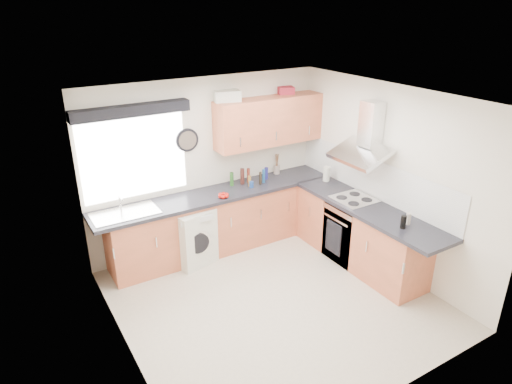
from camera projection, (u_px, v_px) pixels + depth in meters
ground_plane at (274, 300)px, 5.68m from camera, size 3.60×3.60×0.00m
ceiling at (278, 100)px, 4.71m from camera, size 3.60×3.60×0.02m
wall_back at (207, 164)px, 6.61m from camera, size 3.60×0.02×2.50m
wall_front at (396, 288)px, 3.78m from camera, size 3.60×0.02×2.50m
wall_left at (118, 251)px, 4.33m from camera, size 0.02×3.60×2.50m
wall_right at (389, 179)px, 6.06m from camera, size 0.02×3.60×2.50m
window at (134, 157)px, 5.98m from camera, size 1.40×0.02×1.10m
window_blind at (131, 111)px, 5.67m from camera, size 1.50×0.18×0.14m
splashback at (371, 177)px, 6.31m from camera, size 0.01×3.00×0.54m
base_cab_back at (212, 224)px, 6.66m from camera, size 3.00×0.58×0.86m
base_cab_corner at (301, 201)px, 7.41m from camera, size 0.60×0.60×0.86m
base_cab_right at (359, 235)px, 6.36m from camera, size 0.58×2.10×0.86m
worktop_back at (217, 194)px, 6.52m from camera, size 3.60×0.62×0.05m
worktop_right at (369, 209)px, 6.06m from camera, size 0.62×2.42×0.05m
sink at (125, 211)px, 5.86m from camera, size 0.84×0.46×0.10m
oven at (351, 231)px, 6.47m from camera, size 0.56×0.58×0.85m
hob_plate at (354, 199)px, 6.28m from camera, size 0.52×0.52×0.01m
extractor_hood at (365, 138)px, 5.99m from camera, size 0.52×0.78×0.66m
upper_cabinets at (269, 121)px, 6.71m from camera, size 1.70×0.35×0.70m
washing_machine at (191, 235)px, 6.39m from camera, size 0.66×0.65×0.81m
wall_clock at (188, 140)px, 6.28m from camera, size 0.33×0.04×0.33m
casserole at (226, 96)px, 6.31m from camera, size 0.41×0.34×0.15m
storage_box at (286, 90)px, 6.79m from camera, size 0.28×0.26×0.11m
utensil_pot at (277, 170)px, 7.19m from camera, size 0.10×0.10×0.13m
kitchen_roll at (326, 174)px, 6.88m from camera, size 0.12×0.12×0.22m
tomato_cluster at (223, 195)px, 6.33m from camera, size 0.16×0.16×0.06m
jar_0 at (250, 181)px, 6.70m from camera, size 0.05×0.05×0.16m
jar_1 at (264, 176)px, 6.82m from camera, size 0.04×0.04×0.21m
jar_2 at (242, 176)px, 6.77m from camera, size 0.06×0.06×0.24m
jar_3 at (232, 179)px, 6.72m from camera, size 0.06×0.06×0.20m
jar_4 at (260, 178)px, 6.77m from camera, size 0.04×0.04×0.19m
jar_5 at (248, 176)px, 6.82m from camera, size 0.05×0.05×0.23m
jar_6 at (266, 173)px, 6.96m from camera, size 0.06×0.06×0.19m
jar_7 at (251, 184)px, 6.67m from camera, size 0.06×0.06×0.09m
bottle_0 at (408, 219)px, 5.57m from camera, size 0.06×0.06×0.15m
bottle_1 at (403, 222)px, 5.47m from camera, size 0.07×0.07×0.17m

